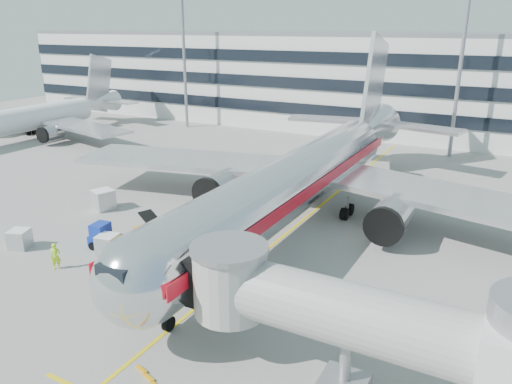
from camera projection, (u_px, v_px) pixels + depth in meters
The scene contains 14 objects.
ground at pixel (239, 273), 35.38m from camera, with size 180.00×180.00×0.00m, color gray.
lead_in_line at pixel (297, 225), 43.71m from camera, with size 0.25×70.00×0.01m, color #DBBE0B.
main_jet at pixel (306, 174), 43.80m from camera, with size 50.95×48.70×16.06m.
jet_bridge at pixel (385, 331), 21.97m from camera, with size 17.80×4.50×7.00m.
terminal at pixel (418, 83), 81.17m from camera, with size 150.00×24.25×15.60m.
light_mast_west at pixel (183, 37), 81.48m from camera, with size 2.40×1.20×25.45m.
light_mast_centre at pixel (464, 40), 62.01m from camera, with size 2.40×1.20×25.45m.
second_jet at pixel (30, 118), 76.22m from camera, with size 38.21×36.52×12.04m.
belt_loader at pixel (156, 237), 39.73m from camera, with size 5.00×3.43×2.37m.
baggage_tug at pixel (105, 238), 39.08m from camera, with size 2.81×1.98×1.99m.
cargo_container_left at pixel (20, 239), 39.06m from camera, with size 1.84×1.84×1.52m.
cargo_container_right at pixel (104, 200), 47.34m from camera, with size 2.28×2.28×1.89m.
cargo_container_front at pixel (108, 244), 38.05m from camera, with size 1.72×1.72×1.55m.
ramp_worker at pixel (56, 256), 35.62m from camera, with size 0.72×0.47×1.96m, color #B0F219.
Camera 1 is at (16.21, -27.30, 16.68)m, focal length 35.00 mm.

